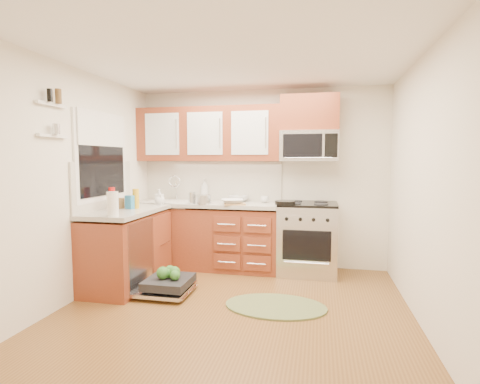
% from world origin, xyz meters
% --- Properties ---
extents(floor, '(3.50, 3.50, 0.00)m').
position_xyz_m(floor, '(0.00, 0.00, 0.00)').
color(floor, brown).
rests_on(floor, ground).
extents(ceiling, '(3.50, 3.50, 0.00)m').
position_xyz_m(ceiling, '(0.00, 0.00, 2.50)').
color(ceiling, white).
rests_on(ceiling, ground).
extents(wall_back, '(3.50, 0.04, 2.50)m').
position_xyz_m(wall_back, '(0.00, 1.75, 1.25)').
color(wall_back, silver).
rests_on(wall_back, ground).
extents(wall_front, '(3.50, 0.04, 2.50)m').
position_xyz_m(wall_front, '(0.00, -1.75, 1.25)').
color(wall_front, silver).
rests_on(wall_front, ground).
extents(wall_left, '(0.04, 3.50, 2.50)m').
position_xyz_m(wall_left, '(-1.75, 0.00, 1.25)').
color(wall_left, silver).
rests_on(wall_left, ground).
extents(wall_right, '(0.04, 3.50, 2.50)m').
position_xyz_m(wall_right, '(1.75, 0.00, 1.25)').
color(wall_right, silver).
rests_on(wall_right, ground).
extents(base_cabinet_back, '(2.05, 0.60, 0.85)m').
position_xyz_m(base_cabinet_back, '(-0.73, 1.45, 0.42)').
color(base_cabinet_back, maroon).
rests_on(base_cabinet_back, ground).
extents(base_cabinet_left, '(0.60, 1.25, 0.85)m').
position_xyz_m(base_cabinet_left, '(-1.45, 0.52, 0.42)').
color(base_cabinet_left, maroon).
rests_on(base_cabinet_left, ground).
extents(countertop_back, '(2.07, 0.64, 0.05)m').
position_xyz_m(countertop_back, '(-0.72, 1.44, 0.90)').
color(countertop_back, '#B1ACA2').
rests_on(countertop_back, base_cabinet_back).
extents(countertop_left, '(0.64, 1.27, 0.05)m').
position_xyz_m(countertop_left, '(-1.44, 0.53, 0.90)').
color(countertop_left, '#B1ACA2').
rests_on(countertop_left, base_cabinet_left).
extents(backsplash_back, '(2.05, 0.02, 0.57)m').
position_xyz_m(backsplash_back, '(-0.73, 1.74, 1.21)').
color(backsplash_back, beige).
rests_on(backsplash_back, ground).
extents(backsplash_left, '(0.02, 1.25, 0.57)m').
position_xyz_m(backsplash_left, '(-1.74, 0.52, 1.21)').
color(backsplash_left, beige).
rests_on(backsplash_left, ground).
extents(upper_cabinets, '(2.05, 0.35, 0.75)m').
position_xyz_m(upper_cabinets, '(-0.73, 1.57, 1.88)').
color(upper_cabinets, maroon).
rests_on(upper_cabinets, ground).
extents(cabinet_over_mw, '(0.76, 0.35, 0.47)m').
position_xyz_m(cabinet_over_mw, '(0.68, 1.57, 2.13)').
color(cabinet_over_mw, maroon).
rests_on(cabinet_over_mw, ground).
extents(range, '(0.76, 0.64, 0.95)m').
position_xyz_m(range, '(0.68, 1.43, 0.47)').
color(range, silver).
rests_on(range, ground).
extents(microwave, '(0.76, 0.38, 0.40)m').
position_xyz_m(microwave, '(0.68, 1.55, 1.70)').
color(microwave, silver).
rests_on(microwave, ground).
extents(sink, '(0.62, 0.50, 0.26)m').
position_xyz_m(sink, '(-1.25, 1.42, 0.80)').
color(sink, white).
rests_on(sink, ground).
extents(dishwasher, '(0.70, 0.60, 0.20)m').
position_xyz_m(dishwasher, '(-0.86, 0.30, 0.10)').
color(dishwasher, silver).
rests_on(dishwasher, ground).
extents(window, '(0.03, 1.05, 1.05)m').
position_xyz_m(window, '(-1.74, 0.50, 1.55)').
color(window, white).
rests_on(window, ground).
extents(window_blind, '(0.02, 0.96, 0.40)m').
position_xyz_m(window_blind, '(-1.71, 0.50, 1.88)').
color(window_blind, white).
rests_on(window_blind, ground).
extents(shelf_upper, '(0.04, 0.40, 0.03)m').
position_xyz_m(shelf_upper, '(-1.72, -0.35, 2.05)').
color(shelf_upper, white).
rests_on(shelf_upper, ground).
extents(shelf_lower, '(0.04, 0.40, 0.03)m').
position_xyz_m(shelf_lower, '(-1.72, -0.35, 1.75)').
color(shelf_lower, white).
rests_on(shelf_lower, ground).
extents(rug, '(1.21, 0.96, 0.02)m').
position_xyz_m(rug, '(0.40, 0.18, 0.01)').
color(rug, olive).
rests_on(rug, ground).
extents(skillet, '(0.29, 0.29, 0.05)m').
position_xyz_m(skillet, '(0.40, 1.18, 0.97)').
color(skillet, black).
rests_on(skillet, range).
extents(stock_pot, '(0.22, 0.22, 0.13)m').
position_xyz_m(stock_pot, '(-0.70, 1.22, 0.99)').
color(stock_pot, silver).
rests_on(stock_pot, countertop_back).
extents(cutting_board, '(0.32, 0.25, 0.02)m').
position_xyz_m(cutting_board, '(-0.26, 1.22, 0.93)').
color(cutting_board, '#AF8550').
rests_on(cutting_board, countertop_back).
extents(canister, '(0.12, 0.12, 0.16)m').
position_xyz_m(canister, '(-0.87, 1.25, 1.00)').
color(canister, silver).
rests_on(canister, countertop_back).
extents(paper_towel_roll, '(0.15, 0.15, 0.26)m').
position_xyz_m(paper_towel_roll, '(-1.30, -0.02, 1.05)').
color(paper_towel_roll, white).
rests_on(paper_towel_roll, countertop_left).
extents(mustard_bottle, '(0.10, 0.10, 0.24)m').
position_xyz_m(mustard_bottle, '(-1.36, 0.62, 1.04)').
color(mustard_bottle, gold).
rests_on(mustard_bottle, countertop_left).
extents(red_bottle, '(0.09, 0.09, 0.27)m').
position_xyz_m(red_bottle, '(-1.55, 0.39, 1.06)').
color(red_bottle, '#B5120F').
rests_on(red_bottle, countertop_left).
extents(wooden_box, '(0.14, 0.12, 0.13)m').
position_xyz_m(wooden_box, '(-1.58, 0.57, 0.99)').
color(wooden_box, brown).
rests_on(wooden_box, countertop_left).
extents(blue_carton, '(0.12, 0.09, 0.16)m').
position_xyz_m(blue_carton, '(-1.42, 0.55, 1.01)').
color(blue_carton, teal).
rests_on(blue_carton, countertop_left).
extents(bowl_a, '(0.37, 0.37, 0.07)m').
position_xyz_m(bowl_a, '(-0.31, 1.25, 0.96)').
color(bowl_a, '#999999').
rests_on(bowl_a, countertop_back).
extents(bowl_b, '(0.34, 0.34, 0.08)m').
position_xyz_m(bowl_b, '(-0.30, 1.60, 0.97)').
color(bowl_b, '#999999').
rests_on(bowl_b, countertop_back).
extents(cup, '(0.14, 0.14, 0.09)m').
position_xyz_m(cup, '(0.09, 1.54, 0.97)').
color(cup, '#999999').
rests_on(cup, countertop_back).
extents(soap_bottle_a, '(0.16, 0.16, 0.32)m').
position_xyz_m(soap_bottle_a, '(-0.82, 1.68, 1.08)').
color(soap_bottle_a, '#999999').
rests_on(soap_bottle_a, countertop_back).
extents(soap_bottle_b, '(0.09, 0.10, 0.20)m').
position_xyz_m(soap_bottle_b, '(-1.25, 1.05, 1.03)').
color(soap_bottle_b, '#999999').
rests_on(soap_bottle_b, countertop_left).
extents(soap_bottle_c, '(0.14, 0.14, 0.17)m').
position_xyz_m(soap_bottle_c, '(-1.25, 1.05, 1.01)').
color(soap_bottle_c, '#999999').
rests_on(soap_bottle_c, countertop_left).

